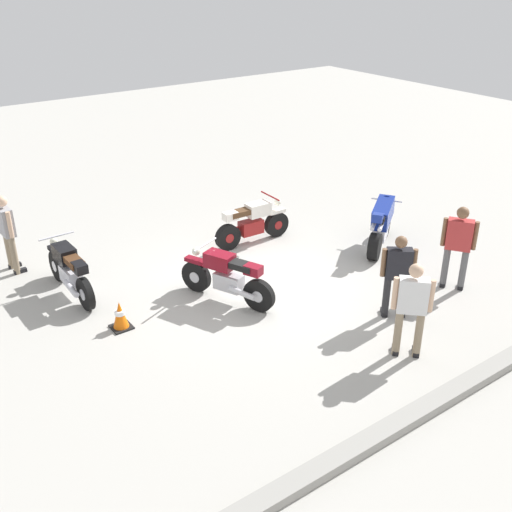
{
  "coord_description": "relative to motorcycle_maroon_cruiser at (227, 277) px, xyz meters",
  "views": [
    {
      "loc": [
        6.3,
        8.8,
        5.96
      ],
      "look_at": [
        0.1,
        0.19,
        0.75
      ],
      "focal_mm": 42.66,
      "sensor_mm": 36.0,
      "label": 1
    }
  ],
  "objects": [
    {
      "name": "motorcycle_maroon_cruiser",
      "position": [
        0.0,
        0.0,
        0.0
      ],
      "size": [
        0.97,
        1.97,
        1.09
      ],
      "rotation": [
        0.0,
        0.0,
        5.11
      ],
      "color": "black",
      "rests_on": "ground"
    },
    {
      "name": "motorcycle_blue_sportbike",
      "position": [
        -4.18,
        -0.0,
        0.07
      ],
      "size": [
        1.73,
        1.24,
        1.14
      ],
      "rotation": [
        0.0,
        0.0,
        3.73
      ],
      "color": "black",
      "rests_on": "ground"
    },
    {
      "name": "person_in_white_shirt",
      "position": [
        -1.42,
        3.25,
        0.45
      ],
      "size": [
        0.55,
        0.55,
        1.7
      ],
      "rotation": [
        0.0,
        0.0,
        3.93
      ],
      "color": "gray",
      "rests_on": "ground"
    },
    {
      "name": "person_in_red_shirt",
      "position": [
        -3.93,
        2.21,
        0.48
      ],
      "size": [
        0.51,
        0.6,
        1.74
      ],
      "rotation": [
        0.0,
        0.0,
        3.75
      ],
      "color": "#59595B",
      "rests_on": "ground"
    },
    {
      "name": "curb_edge",
      "position": [
        -0.8,
        4.39,
        -0.45
      ],
      "size": [
        14.0,
        0.3,
        0.15
      ],
      "primitive_type": "cube",
      "color": "gray",
      "rests_on": "ground"
    },
    {
      "name": "motorcycle_black_cruiser",
      "position": [
        2.34,
        -2.0,
        0.0
      ],
      "size": [
        0.7,
        2.09,
        1.09
      ],
      "rotation": [
        0.0,
        0.0,
        4.73
      ],
      "color": "black",
      "rests_on": "ground"
    },
    {
      "name": "motorcycle_cream_vintage",
      "position": [
        -1.94,
        -1.9,
        -0.03
      ],
      "size": [
        1.95,
        0.7,
        1.07
      ],
      "rotation": [
        0.0,
        0.0,
        3.11
      ],
      "color": "black",
      "rests_on": "ground"
    },
    {
      "name": "person_in_gray_shirt",
      "position": [
        2.97,
        -3.68,
        0.44
      ],
      "size": [
        0.32,
        0.65,
        1.68
      ],
      "rotation": [
        0.0,
        0.0,
        3.19
      ],
      "color": "gray",
      "rests_on": "ground"
    },
    {
      "name": "ground_plane",
      "position": [
        -0.8,
        -0.21,
        -0.52
      ],
      "size": [
        40.0,
        40.0,
        0.0
      ],
      "primitive_type": "plane",
      "color": "#ADAAA3"
    },
    {
      "name": "traffic_cone",
      "position": [
        2.08,
        -0.3,
        -0.26
      ],
      "size": [
        0.36,
        0.36,
        0.53
      ],
      "color": "black",
      "rests_on": "ground"
    },
    {
      "name": "person_in_black_shirt",
      "position": [
        -2.17,
        2.27,
        0.39
      ],
      "size": [
        0.56,
        0.51,
        1.62
      ],
      "rotation": [
        0.0,
        0.0,
        4.05
      ],
      "color": "#262628",
      "rests_on": "ground"
    }
  ]
}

